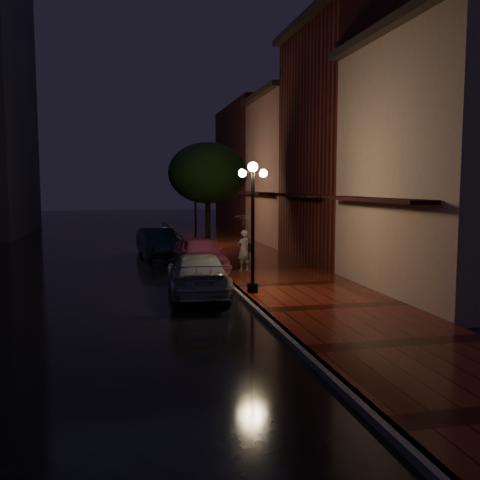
{
  "coord_description": "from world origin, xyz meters",
  "views": [
    {
      "loc": [
        -3.83,
        -22.0,
        3.71
      ],
      "look_at": [
        1.01,
        -0.05,
        1.4
      ],
      "focal_mm": 40.0,
      "sensor_mm": 36.0,
      "label": 1
    }
  ],
  "objects": [
    {
      "name": "storefront_extra",
      "position": [
        7.0,
        20.0,
        5.0
      ],
      "size": [
        5.0,
        12.0,
        10.0
      ],
      "primitive_type": "cube",
      "color": "#511914",
      "rests_on": "ground"
    },
    {
      "name": "sidewalk",
      "position": [
        2.25,
        0.0,
        0.07
      ],
      "size": [
        4.5,
        60.0,
        0.15
      ],
      "primitive_type": "cube",
      "color": "#4D190D",
      "rests_on": "ground"
    },
    {
      "name": "street_tree",
      "position": [
        0.61,
        5.99,
        4.24
      ],
      "size": [
        4.16,
        4.16,
        5.8
      ],
      "color": "black",
      "rests_on": "sidewalk"
    },
    {
      "name": "storefront_near",
      "position": [
        7.0,
        -6.0,
        4.25
      ],
      "size": [
        5.0,
        8.0,
        8.5
      ],
      "primitive_type": "cube",
      "color": "gray",
      "rests_on": "ground"
    },
    {
      "name": "curb",
      "position": [
        0.0,
        0.0,
        0.07
      ],
      "size": [
        0.25,
        60.0,
        0.15
      ],
      "primitive_type": "cube",
      "color": "#595451",
      "rests_on": "ground"
    },
    {
      "name": "pink_car",
      "position": [
        -0.6,
        0.73,
        0.77
      ],
      "size": [
        2.16,
        4.64,
        1.54
      ],
      "primitive_type": "imported",
      "rotation": [
        0.0,
        0.0,
        0.08
      ],
      "color": "#C55179",
      "rests_on": "ground"
    },
    {
      "name": "storefront_mid",
      "position": [
        7.0,
        2.0,
        5.5
      ],
      "size": [
        5.0,
        8.0,
        11.0
      ],
      "primitive_type": "cube",
      "color": "#511914",
      "rests_on": "ground"
    },
    {
      "name": "storefront_far",
      "position": [
        7.0,
        10.0,
        4.5
      ],
      "size": [
        5.0,
        8.0,
        9.0
      ],
      "primitive_type": "cube",
      "color": "#8C5951",
      "rests_on": "ground"
    },
    {
      "name": "silver_car",
      "position": [
        -1.37,
        -4.25,
        0.7
      ],
      "size": [
        2.26,
        4.95,
        1.41
      ],
      "primitive_type": "imported",
      "rotation": [
        0.0,
        0.0,
        3.08
      ],
      "color": "#96989D",
      "rests_on": "ground"
    },
    {
      "name": "navy_car",
      "position": [
        -2.05,
        5.8,
        0.75
      ],
      "size": [
        2.18,
        4.7,
        1.49
      ],
      "primitive_type": "imported",
      "rotation": [
        0.0,
        0.0,
        0.14
      ],
      "color": "black",
      "rests_on": "ground"
    },
    {
      "name": "parking_meter",
      "position": [
        1.0,
        -2.35,
        0.93
      ],
      "size": [
        0.12,
        0.09,
        1.28
      ],
      "rotation": [
        0.0,
        0.0,
        0.04
      ],
      "color": "black",
      "rests_on": "sidewalk"
    },
    {
      "name": "streetlamp_far",
      "position": [
        0.35,
        9.0,
        2.6
      ],
      "size": [
        0.96,
        0.36,
        4.31
      ],
      "color": "black",
      "rests_on": "sidewalk"
    },
    {
      "name": "woman_with_umbrella",
      "position": [
        1.09,
        -0.42,
        1.72
      ],
      "size": [
        0.98,
        1.0,
        2.37
      ],
      "rotation": [
        0.0,
        0.0,
        3.57
      ],
      "color": "white",
      "rests_on": "sidewalk"
    },
    {
      "name": "streetlamp_near",
      "position": [
        0.35,
        -5.0,
        2.6
      ],
      "size": [
        0.96,
        0.36,
        4.31
      ],
      "color": "black",
      "rests_on": "sidewalk"
    },
    {
      "name": "ground",
      "position": [
        0.0,
        0.0,
        0.0
      ],
      "size": [
        120.0,
        120.0,
        0.0
      ],
      "primitive_type": "plane",
      "color": "black",
      "rests_on": "ground"
    }
  ]
}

